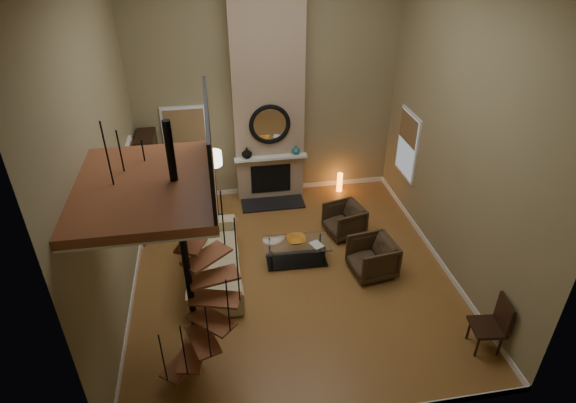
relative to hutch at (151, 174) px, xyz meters
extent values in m
cube|color=#AA7436|center=(2.75, -2.81, -0.95)|extent=(6.00, 6.50, 0.01)
cube|color=#8B7F59|center=(2.75, 0.44, 1.80)|extent=(6.00, 0.02, 5.50)
cube|color=#8B7F59|center=(2.75, -6.06, 1.80)|extent=(6.00, 0.02, 5.50)
cube|color=#8B7F59|center=(-0.25, -2.81, 1.80)|extent=(0.02, 6.50, 5.50)
cube|color=#8B7F59|center=(5.75, -2.81, 1.80)|extent=(0.02, 6.50, 5.50)
cube|color=white|center=(2.75, 0.43, -0.89)|extent=(6.00, 0.02, 0.12)
cube|color=white|center=(-0.24, -2.81, -0.89)|extent=(0.02, 6.50, 0.12)
cube|color=white|center=(5.74, -2.81, -0.89)|extent=(0.02, 6.50, 0.12)
cube|color=tan|center=(2.75, 0.25, 1.80)|extent=(1.60, 0.38, 5.50)
cube|color=black|center=(2.75, -0.24, -0.93)|extent=(1.50, 0.60, 0.04)
cube|color=black|center=(2.75, 0.05, -0.40)|extent=(0.95, 0.02, 0.72)
cube|color=white|center=(2.75, -0.03, 0.20)|extent=(1.70, 0.18, 0.06)
torus|color=black|center=(2.75, 0.03, 1.00)|extent=(0.94, 0.10, 0.94)
cylinder|color=white|center=(2.75, 0.04, 1.00)|extent=(0.80, 0.01, 0.80)
imported|color=black|center=(2.20, 0.01, 0.35)|extent=(0.24, 0.24, 0.25)
imported|color=#1C5C63|center=(3.35, 0.01, 0.33)|extent=(0.20, 0.20, 0.21)
cube|color=white|center=(0.85, 0.42, 0.65)|extent=(1.02, 0.04, 1.52)
cube|color=#8C9EB2|center=(0.85, 0.39, 0.65)|extent=(0.90, 0.01, 1.40)
cube|color=olive|center=(0.85, 0.38, 0.86)|extent=(0.90, 0.01, 0.98)
cube|color=white|center=(5.73, -0.81, 0.65)|extent=(0.04, 1.02, 1.52)
cube|color=#8C9EB2|center=(5.70, -0.81, 0.65)|extent=(0.01, 0.90, 1.40)
cube|color=olive|center=(5.69, -0.81, 1.03)|extent=(0.01, 0.90, 0.63)
cube|color=white|center=(-0.22, -1.01, 0.10)|extent=(0.06, 1.05, 2.16)
cube|color=black|center=(-0.19, -1.01, 0.07)|extent=(0.05, 0.90, 2.05)
cube|color=#8C9EB2|center=(-0.16, -1.01, 0.50)|extent=(0.01, 0.60, 0.90)
cube|color=brown|center=(0.60, -4.61, 2.23)|extent=(1.70, 2.20, 0.12)
cube|color=white|center=(0.60, -4.61, 2.16)|extent=(1.70, 2.20, 0.03)
cube|color=black|center=(1.42, -4.61, 2.76)|extent=(0.04, 2.20, 0.94)
cylinder|color=black|center=(0.95, -4.61, 1.06)|extent=(0.10, 0.10, 4.02)
cube|color=brown|center=(0.72, -4.89, -0.69)|extent=(0.71, 0.78, 0.04)
cylinder|color=black|center=(0.50, -5.18, -0.22)|extent=(0.02, 0.02, 0.94)
cube|color=brown|center=(0.88, -4.97, -0.43)|extent=(0.46, 0.77, 0.04)
cylinder|color=black|center=(0.82, -5.32, 0.04)|extent=(0.02, 0.02, 0.94)
cube|color=brown|center=(1.06, -4.95, -0.17)|extent=(0.55, 0.79, 0.04)
cylinder|color=black|center=(1.17, -5.30, 0.30)|extent=(0.02, 0.02, 0.94)
cube|color=brown|center=(1.20, -4.86, 0.09)|extent=(0.75, 0.74, 0.04)
cylinder|color=black|center=(1.46, -5.11, 0.56)|extent=(0.02, 0.02, 0.94)
cube|color=brown|center=(1.29, -4.71, 0.35)|extent=(0.79, 0.53, 0.04)
cylinder|color=black|center=(1.64, -4.81, 0.82)|extent=(0.02, 0.02, 0.94)
cube|color=brown|center=(1.30, -4.54, 0.61)|extent=(0.77, 0.48, 0.04)
cylinder|color=black|center=(1.65, -4.46, 1.08)|extent=(0.02, 0.02, 0.94)
cube|color=brown|center=(1.22, -4.38, 0.87)|extent=(0.77, 0.72, 0.04)
cylinder|color=black|center=(1.50, -4.15, 1.34)|extent=(0.02, 0.02, 0.94)
cube|color=brown|center=(1.08, -4.28, 1.13)|extent=(0.58, 0.79, 0.04)
cylinder|color=black|center=(1.22, -3.94, 1.60)|extent=(0.02, 0.02, 0.94)
cube|color=brown|center=(0.91, -4.25, 1.39)|extent=(0.41, 0.75, 0.04)
cylinder|color=black|center=(0.87, -3.89, 1.86)|extent=(0.02, 0.02, 0.94)
cube|color=brown|center=(0.74, -4.31, 1.65)|extent=(0.68, 0.79, 0.04)
cylinder|color=black|center=(0.54, -4.01, 2.12)|extent=(0.02, 0.02, 0.94)
cube|color=brown|center=(0.63, -4.44, 1.91)|extent=(0.80, 0.64, 0.04)
cylinder|color=black|center=(0.31, -4.27, 2.38)|extent=(0.02, 0.02, 0.94)
cube|color=brown|center=(0.59, -4.61, 2.17)|extent=(0.72, 0.34, 0.04)
cylinder|color=black|center=(0.23, -4.61, 2.64)|extent=(0.02, 0.02, 0.94)
cube|color=black|center=(0.00, 0.00, 0.00)|extent=(0.40, 0.86, 1.92)
imported|color=#C1B286|center=(1.26, -2.58, -0.55)|extent=(1.02, 2.54, 0.74)
imported|color=#3D2C1C|center=(4.17, -1.68, -0.60)|extent=(0.91, 0.89, 0.69)
imported|color=#3D2C1C|center=(4.36, -3.03, -0.60)|extent=(0.92, 0.90, 0.74)
cube|color=silver|center=(2.91, -2.47, -0.51)|extent=(1.33, 0.70, 0.02)
cube|color=black|center=(2.91, -2.47, -0.92)|extent=(1.22, 0.58, 0.02)
cylinder|color=black|center=(2.38, -2.67, -0.73)|extent=(0.03, 0.03, 0.48)
cylinder|color=black|center=(3.42, -2.71, -0.73)|extent=(0.03, 0.03, 0.48)
cylinder|color=black|center=(2.40, -2.23, -0.73)|extent=(0.03, 0.03, 0.48)
cylinder|color=black|center=(3.44, -2.27, -0.73)|extent=(0.03, 0.03, 0.48)
imported|color=orange|center=(2.91, -2.42, -0.45)|extent=(0.38, 0.38, 0.09)
imported|color=gray|center=(3.26, -2.62, -0.49)|extent=(0.29, 0.33, 0.03)
cylinder|color=black|center=(1.42, -0.66, -0.93)|extent=(0.34, 0.34, 0.03)
cylinder|color=black|center=(1.42, -0.66, -0.15)|extent=(0.04, 0.04, 1.48)
cylinder|color=#F2E5C6|center=(1.42, -0.66, 0.60)|extent=(0.38, 0.38, 0.31)
cylinder|color=orange|center=(4.49, 0.12, -0.70)|extent=(0.14, 0.14, 0.49)
cube|color=black|center=(5.48, -5.15, -0.51)|extent=(0.55, 0.55, 0.06)
cube|color=black|center=(5.69, -5.17, -0.25)|extent=(0.10, 0.47, 0.58)
cylinder|color=black|center=(5.28, -5.31, -0.74)|extent=(0.04, 0.04, 0.47)
cylinder|color=black|center=(5.64, -5.35, -0.74)|extent=(0.04, 0.04, 0.47)
cylinder|color=black|center=(5.33, -4.95, -0.74)|extent=(0.04, 0.04, 0.47)
cylinder|color=black|center=(5.68, -4.99, -0.74)|extent=(0.04, 0.04, 0.47)
camera|label=1|loc=(1.47, -9.91, 5.15)|focal=29.72mm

